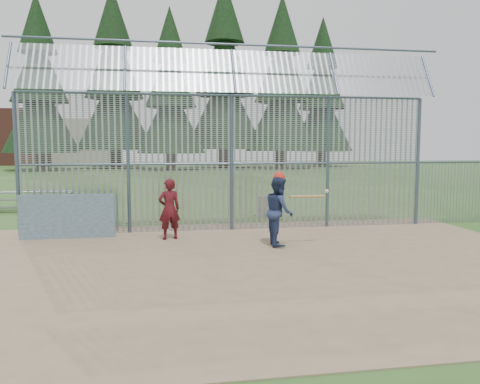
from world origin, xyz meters
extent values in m
plane|color=#2D511E|center=(0.00, 0.00, 0.00)|extent=(120.00, 120.00, 0.00)
cube|color=#756047|center=(0.00, -0.50, 0.01)|extent=(14.00, 10.00, 0.02)
cube|color=#38566B|center=(-4.60, 2.90, 0.62)|extent=(2.50, 0.12, 1.20)
imported|color=navy|center=(0.85, 1.11, 0.89)|extent=(0.71, 0.88, 1.75)
imported|color=maroon|center=(-1.87, 2.33, 0.84)|extent=(0.67, 0.52, 1.63)
imported|color=slate|center=(2.21, 17.77, 0.46)|extent=(0.58, 0.46, 0.92)
sphere|color=red|center=(0.85, 1.11, 1.75)|extent=(0.28, 0.28, 0.28)
cylinder|color=#AA7F4C|center=(1.55, 0.96, 1.27)|extent=(0.85, 0.11, 0.07)
sphere|color=#AA7F4C|center=(1.12, 0.96, 1.27)|extent=(0.09, 0.09, 0.09)
sphere|color=white|center=(2.05, 0.97, 1.39)|extent=(0.09, 0.09, 0.09)
cylinder|color=#94979C|center=(1.50, 5.85, 0.35)|extent=(0.52, 0.52, 0.70)
cylinder|color=#9EA0A5|center=(1.50, 5.85, 0.72)|extent=(0.56, 0.56, 0.05)
sphere|color=#9EA0A5|center=(1.50, 5.85, 0.77)|extent=(0.10, 0.10, 0.10)
cube|color=slate|center=(-7.01, 8.45, 0.20)|extent=(3.00, 0.25, 0.05)
cube|color=gray|center=(-7.01, 8.80, 0.45)|extent=(3.00, 0.25, 0.05)
cube|color=slate|center=(-7.01, 9.15, 0.70)|extent=(3.00, 0.25, 0.05)
cube|color=slate|center=(-5.61, 8.80, 0.35)|extent=(0.06, 0.90, 0.70)
cylinder|color=#47566B|center=(-6.00, 3.50, 2.00)|extent=(0.10, 0.10, 4.00)
cylinder|color=#47566B|center=(-3.00, 3.50, 2.00)|extent=(0.10, 0.10, 4.00)
cylinder|color=#47566B|center=(0.00, 3.50, 2.00)|extent=(0.10, 0.10, 4.00)
cylinder|color=#47566B|center=(3.00, 3.50, 2.00)|extent=(0.10, 0.10, 4.00)
cylinder|color=#47566B|center=(6.00, 3.50, 2.00)|extent=(0.10, 0.10, 4.00)
cylinder|color=#47566B|center=(0.00, 3.50, 4.00)|extent=(12.00, 0.07, 0.07)
cylinder|color=#47566B|center=(0.00, 3.50, 2.00)|extent=(12.00, 0.06, 0.06)
cube|color=gray|center=(0.00, 3.50, 2.00)|extent=(12.00, 0.02, 4.00)
cube|color=gray|center=(0.00, 3.12, 4.65)|extent=(12.00, 0.77, 1.31)
cylinder|color=#47566B|center=(6.00, 3.50, 1.00)|extent=(0.08, 0.08, 2.00)
cylinder|color=#332319|center=(-14.00, 40.00, 1.53)|extent=(1.19, 1.19, 3.06)
cone|color=black|center=(-14.00, 40.00, 10.20)|extent=(7.48, 7.48, 13.94)
cylinder|color=#332319|center=(-7.00, 43.00, 1.71)|extent=(1.33, 1.33, 3.42)
cone|color=black|center=(-7.00, 43.00, 11.40)|extent=(8.36, 8.36, 15.58)
cylinder|color=#332319|center=(-1.00, 39.00, 1.44)|extent=(1.12, 1.12, 2.88)
cone|color=black|center=(-1.00, 39.00, 9.60)|extent=(7.04, 7.04, 13.12)
cylinder|color=#332319|center=(5.00, 42.00, 1.80)|extent=(1.40, 1.40, 3.60)
cone|color=black|center=(5.00, 42.00, 12.00)|extent=(8.80, 8.80, 16.40)
cylinder|color=#332319|center=(11.00, 40.00, 1.62)|extent=(1.26, 1.26, 3.24)
cone|color=black|center=(11.00, 40.00, 10.80)|extent=(7.92, 7.92, 14.76)
cylinder|color=#332319|center=(17.00, 44.00, 1.53)|extent=(1.19, 1.19, 3.06)
cone|color=black|center=(17.00, 44.00, 10.20)|extent=(7.48, 7.48, 13.94)
cube|color=brown|center=(-22.00, 55.00, 3.50)|extent=(10.00, 8.00, 7.00)
cube|color=#B2A58C|center=(-12.00, 58.00, 3.00)|extent=(8.00, 7.00, 6.00)
camera|label=1|loc=(-2.06, -10.25, 2.56)|focal=35.00mm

